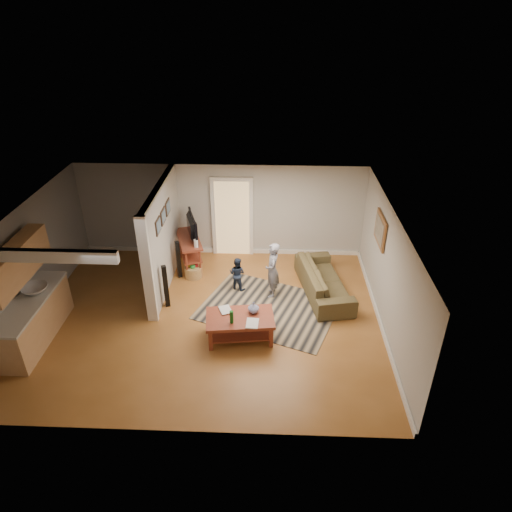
# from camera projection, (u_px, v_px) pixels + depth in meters

# --- Properties ---
(ground) EXTENTS (7.50, 7.50, 0.00)m
(ground) POSITION_uv_depth(u_px,v_px,m) (209.00, 318.00, 10.04)
(ground) COLOR brown
(ground) RESTS_ON ground
(room_shell) EXTENTS (7.54, 6.02, 2.52)m
(room_shell) POSITION_uv_depth(u_px,v_px,m) (158.00, 250.00, 9.72)
(room_shell) COLOR #B2B1AB
(room_shell) RESTS_ON ground
(area_rug) EXTENTS (3.50, 3.06, 0.01)m
(area_rug) POSITION_uv_depth(u_px,v_px,m) (269.00, 308.00, 10.35)
(area_rug) COLOR black
(area_rug) RESTS_ON ground
(sofa) EXTENTS (1.31, 2.41, 0.67)m
(sofa) POSITION_uv_depth(u_px,v_px,m) (323.00, 292.00, 10.92)
(sofa) COLOR #4B4425
(sofa) RESTS_ON ground
(coffee_table) EXTENTS (1.45, 0.96, 0.81)m
(coffee_table) POSITION_uv_depth(u_px,v_px,m) (241.00, 321.00, 9.28)
(coffee_table) COLOR maroon
(coffee_table) RESTS_ON ground
(tv_console) EXTENTS (0.90, 1.44, 1.16)m
(tv_console) POSITION_uv_depth(u_px,v_px,m) (190.00, 241.00, 11.55)
(tv_console) COLOR maroon
(tv_console) RESTS_ON ground
(speaker_left) EXTENTS (0.14, 0.14, 1.05)m
(speaker_left) POSITION_uv_depth(u_px,v_px,m) (166.00, 286.00, 10.19)
(speaker_left) COLOR black
(speaker_left) RESTS_ON ground
(speaker_right) EXTENTS (0.13, 0.13, 1.00)m
(speaker_right) POSITION_uv_depth(u_px,v_px,m) (178.00, 260.00, 11.27)
(speaker_right) COLOR black
(speaker_right) RESTS_ON ground
(toy_basket) EXTENTS (0.45, 0.45, 0.40)m
(toy_basket) POSITION_uv_depth(u_px,v_px,m) (193.00, 271.00, 11.45)
(toy_basket) COLOR olive
(toy_basket) RESTS_ON ground
(child) EXTENTS (0.34, 0.50, 1.36)m
(child) POSITION_uv_depth(u_px,v_px,m) (272.00, 294.00, 10.83)
(child) COLOR slate
(child) RESTS_ON ground
(toddler) EXTENTS (0.50, 0.45, 0.84)m
(toddler) POSITION_uv_depth(u_px,v_px,m) (238.00, 288.00, 11.06)
(toddler) COLOR #1F2B41
(toddler) RESTS_ON ground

